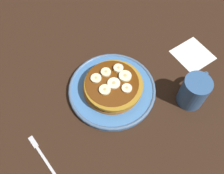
% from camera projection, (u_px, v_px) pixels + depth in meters
% --- Properties ---
extents(ground_plane, '(1.40, 1.40, 0.03)m').
position_uv_depth(ground_plane, '(112.00, 93.00, 0.74)').
color(ground_plane, black).
extents(plate, '(0.26, 0.26, 0.02)m').
position_uv_depth(plate, '(112.00, 89.00, 0.72)').
color(plate, '#3F72B2').
rests_on(plate, ground_plane).
extents(pancake_stack, '(0.17, 0.18, 0.03)m').
position_uv_depth(pancake_stack, '(113.00, 85.00, 0.70)').
color(pancake_stack, '#AD622A').
rests_on(pancake_stack, plate).
extents(banana_slice_0, '(0.04, 0.04, 0.01)m').
position_uv_depth(banana_slice_0, '(114.00, 83.00, 0.68)').
color(banana_slice_0, '#EFE2C3').
rests_on(banana_slice_0, pancake_stack).
extents(banana_slice_1, '(0.03, 0.03, 0.01)m').
position_uv_depth(banana_slice_1, '(127.00, 88.00, 0.68)').
color(banana_slice_1, '#F8EAC0').
rests_on(banana_slice_1, pancake_stack).
extents(banana_slice_2, '(0.04, 0.04, 0.01)m').
position_uv_depth(banana_slice_2, '(125.00, 76.00, 0.69)').
color(banana_slice_2, '#ECF4C1').
rests_on(banana_slice_2, pancake_stack).
extents(banana_slice_3, '(0.03, 0.03, 0.01)m').
position_uv_depth(banana_slice_3, '(106.00, 72.00, 0.70)').
color(banana_slice_3, '#F5ECB5').
rests_on(banana_slice_3, pancake_stack).
extents(banana_slice_4, '(0.03, 0.03, 0.01)m').
position_uv_depth(banana_slice_4, '(105.00, 90.00, 0.67)').
color(banana_slice_4, '#F5F2B8').
rests_on(banana_slice_4, pancake_stack).
extents(banana_slice_5, '(0.03, 0.03, 0.01)m').
position_uv_depth(banana_slice_5, '(96.00, 78.00, 0.69)').
color(banana_slice_5, '#F8EABA').
rests_on(banana_slice_5, pancake_stack).
extents(banana_slice_6, '(0.03, 0.03, 0.01)m').
position_uv_depth(banana_slice_6, '(118.00, 68.00, 0.71)').
color(banana_slice_6, '#F6E9BD').
rests_on(banana_slice_6, pancake_stack).
extents(coffee_mug, '(0.11, 0.07, 0.10)m').
position_uv_depth(coffee_mug, '(195.00, 90.00, 0.67)').
color(coffee_mug, '#33598C').
rests_on(coffee_mug, ground_plane).
extents(napkin, '(0.14, 0.14, 0.00)m').
position_uv_depth(napkin, '(193.00, 55.00, 0.80)').
color(napkin, white).
rests_on(napkin, ground_plane).
extents(fork, '(0.04, 0.13, 0.01)m').
position_uv_depth(fork, '(41.00, 153.00, 0.63)').
color(fork, silver).
rests_on(fork, ground_plane).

